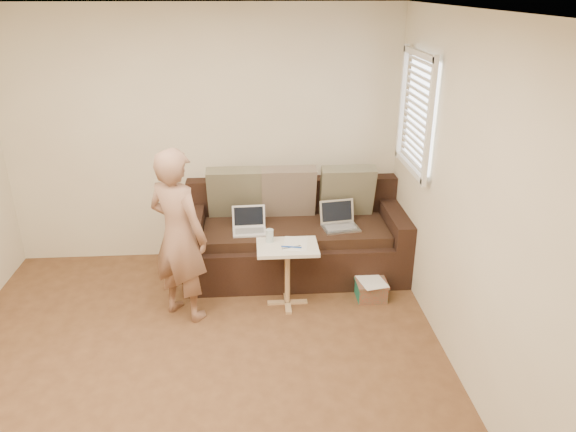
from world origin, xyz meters
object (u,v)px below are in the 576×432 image
object	(u,v)px
laptop_white	(250,232)
laptop_silver	(340,229)
striped_box	(371,289)
sofa	(295,233)
drinking_glass	(270,236)
side_table	(287,275)
person	(179,236)

from	to	relation	value
laptop_white	laptop_silver	bearing A→B (deg)	-0.70
laptop_silver	laptop_white	bearing A→B (deg)	172.75
laptop_white	striped_box	distance (m)	1.28
sofa	laptop_white	world-z (taller)	sofa
striped_box	laptop_white	bearing A→B (deg)	159.36
sofa	drinking_glass	size ratio (longest dim) A/B	18.33
sofa	side_table	world-z (taller)	sofa
side_table	striped_box	distance (m)	0.82
laptop_silver	striped_box	size ratio (longest dim) A/B	1.20
sofa	striped_box	world-z (taller)	sofa
sofa	side_table	size ratio (longest dim) A/B	3.67
laptop_white	person	xyz separation A→B (m)	(-0.60, -0.58, 0.26)
person	side_table	world-z (taller)	person
person	side_table	distance (m)	1.05
drinking_glass	striped_box	distance (m)	1.11
striped_box	sofa	bearing A→B (deg)	139.41
sofa	laptop_silver	distance (m)	0.47
sofa	laptop_white	bearing A→B (deg)	-162.01
laptop_silver	striped_box	bearing A→B (deg)	-71.74
laptop_silver	striped_box	distance (m)	0.66
sofa	drinking_glass	distance (m)	0.65
laptop_silver	laptop_white	distance (m)	0.90
drinking_glass	laptop_silver	bearing A→B (deg)	29.89
laptop_silver	side_table	xyz separation A→B (m)	(-0.56, -0.50, -0.22)
person	drinking_glass	bearing A→B (deg)	-131.90
laptop_white	side_table	bearing A→B (deg)	-57.14
sofa	person	world-z (taller)	person
laptop_silver	side_table	world-z (taller)	laptop_silver
laptop_silver	side_table	bearing A→B (deg)	-147.19
laptop_silver	drinking_glass	bearing A→B (deg)	-159.02
sofa	striped_box	size ratio (longest dim) A/B	7.56
drinking_glass	person	bearing A→B (deg)	-166.32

